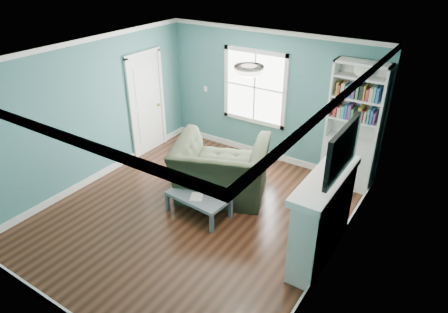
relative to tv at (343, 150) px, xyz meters
The scene contains 13 objects.
floor 2.80m from the tv, behind, with size 5.00×5.00×0.00m, color black.
room_walls 2.21m from the tv, behind, with size 5.00×5.00×5.00m.
trim 2.26m from the tv, behind, with size 4.50×5.00×2.60m.
window 3.40m from the tv, 137.57° to the left, with size 1.40×0.06×1.50m.
bookshelf 2.29m from the tv, 101.57° to the left, with size 0.90×0.35×2.31m.
fireplace 1.10m from the tv, behind, with size 0.44×1.58×1.30m.
tv is the anchor object (origin of this frame).
door 4.63m from the tv, 164.80° to the left, with size 0.12×0.98×2.17m.
ceiling_fixture 1.54m from the tv, behind, with size 0.38×0.38×0.15m.
light_switch 4.38m from the tv, 148.30° to the left, with size 0.08×0.01×0.12m, color white.
recliner 2.46m from the tv, 165.79° to the left, with size 1.56×1.01×1.36m, color #232D1C.
coffee_table 2.58m from the tv, behind, with size 1.04×0.62×0.36m.
paper_sheet 2.54m from the tv, behind, with size 0.20×0.25×0.00m, color white.
Camera 1 is at (3.35, -4.24, 3.95)m, focal length 32.00 mm.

